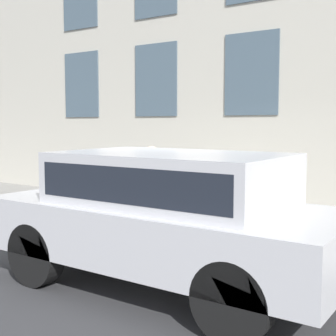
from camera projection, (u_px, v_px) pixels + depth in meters
ground_plane at (169, 249)px, 7.40m from camera, size 80.00×80.00×0.00m
sidewalk at (215, 227)px, 8.61m from camera, size 2.98×60.00×0.16m
fire_hydrant at (185, 208)px, 7.79m from camera, size 0.30×0.42×0.82m
person at (152, 178)px, 8.34m from camera, size 0.35×0.23×1.43m
parked_truck_silver_near at (166, 210)px, 5.55m from camera, size 1.86×4.32×1.65m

